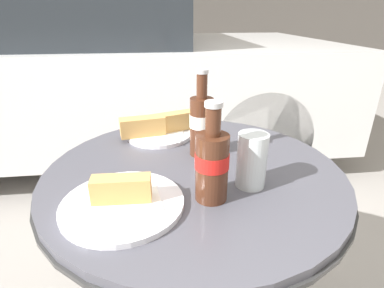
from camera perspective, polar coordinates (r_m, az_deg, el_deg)
bistro_table at (r=0.86m, az=0.30°, el=-15.01°), size 0.75×0.75×0.74m
cola_bottle_left at (r=0.80m, az=1.81°, el=4.02°), size 0.06×0.06×0.23m
cola_bottle_right at (r=0.60m, az=3.82°, el=-3.65°), size 0.07×0.07×0.21m
drinking_glass at (r=0.67m, az=11.26°, el=-3.49°), size 0.07×0.07×0.12m
lunch_plate_near at (r=0.63m, az=-13.09°, el=-10.42°), size 0.25×0.25×0.07m
lunch_plate_far at (r=0.94m, az=-6.45°, el=2.93°), size 0.24×0.20×0.07m
parked_car at (r=2.71m, az=-18.61°, el=12.47°), size 3.83×1.80×1.29m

